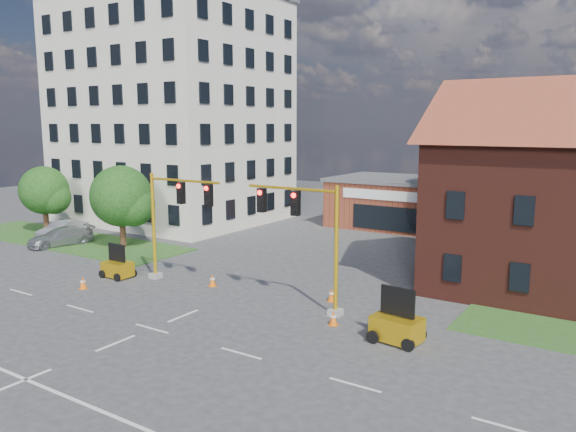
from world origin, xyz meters
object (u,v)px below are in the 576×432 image
object	(u,v)px
signal_mast_west	(174,215)
trailer_west	(118,267)
trailer_east	(397,326)
pickup_white	(495,282)
signal_mast_east	(306,231)

from	to	relation	value
signal_mast_west	trailer_west	xyz separation A→B (m)	(-3.61, -1.12, -3.31)
trailer_east	pickup_white	bearing A→B (deg)	84.43
trailer_west	signal_mast_west	bearing A→B (deg)	17.29
signal_mast_east	trailer_west	xyz separation A→B (m)	(-12.32, -1.12, -3.31)
trailer_west	pickup_white	size ratio (longest dim) A/B	0.33
trailer_east	signal_mast_west	bearing A→B (deg)	-179.27
signal_mast_west	signal_mast_east	bearing A→B (deg)	0.00
trailer_east	pickup_white	world-z (taller)	trailer_east
signal_mast_west	signal_mast_east	size ratio (longest dim) A/B	1.00
trailer_east	pickup_white	distance (m)	8.83
trailer_west	trailer_east	distance (m)	17.67
trailer_east	pickup_white	size ratio (longest dim) A/B	0.38
trailer_west	trailer_east	size ratio (longest dim) A/B	0.86
signal_mast_west	trailer_west	bearing A→B (deg)	-162.70
signal_mast_east	pickup_white	xyz separation A→B (m)	(7.25, 7.11, -3.11)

